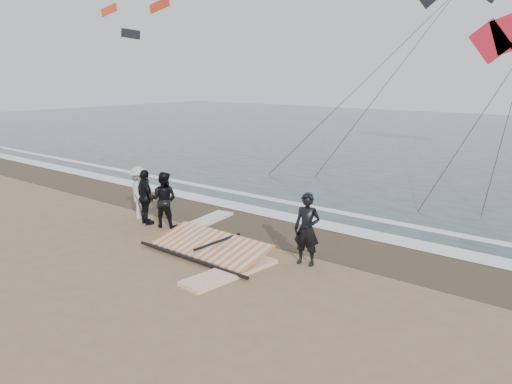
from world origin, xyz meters
TOP-DOWN VIEW (x-y plane):
  - ground at (0.00, 0.00)m, footprint 120.00×120.00m
  - sea at (0.00, 33.00)m, footprint 120.00×54.00m
  - wet_sand at (0.00, 4.50)m, footprint 120.00×2.80m
  - foam_near at (0.00, 5.90)m, footprint 120.00×0.90m
  - foam_far at (0.00, 7.60)m, footprint 120.00×0.45m
  - man_main at (2.14, 2.58)m, footprint 0.79×0.59m
  - board_white at (1.02, 0.80)m, footprint 1.04×2.83m
  - board_cream at (-2.65, 3.64)m, footprint 1.05×2.58m
  - trio_cluster at (-4.16, 2.46)m, footprint 2.64×1.31m
  - sail_rig at (-0.43, 1.63)m, footprint 4.14×1.81m
  - distant_kites at (-34.63, 29.00)m, footprint 20.94×6.12m

SIDE VIEW (x-z plane):
  - ground at x=0.00m, z-range 0.00..0.00m
  - wet_sand at x=0.00m, z-range 0.00..0.01m
  - sea at x=0.00m, z-range 0.00..0.02m
  - foam_near at x=0.00m, z-range 0.02..0.03m
  - foam_far at x=0.00m, z-range 0.02..0.03m
  - board_cream at x=-2.65m, z-range 0.00..0.10m
  - board_white at x=1.02m, z-range 0.00..0.11m
  - sail_rig at x=-0.43m, z-range -0.05..0.44m
  - trio_cluster at x=-4.16m, z-range -0.01..1.87m
  - man_main at x=2.14m, z-range 0.00..1.96m
  - distant_kites at x=-34.63m, z-range 8.63..15.18m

